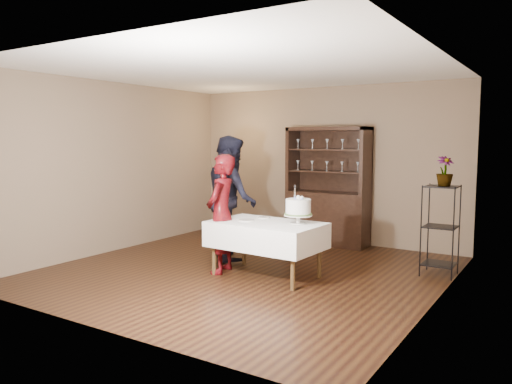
# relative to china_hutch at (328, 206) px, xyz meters

# --- Properties ---
(floor) EXTENTS (5.00, 5.00, 0.00)m
(floor) POSITION_rel_china_hutch_xyz_m (-0.20, -2.25, -0.66)
(floor) COLOR black
(floor) RESTS_ON ground
(ceiling) EXTENTS (5.00, 5.00, 0.00)m
(ceiling) POSITION_rel_china_hutch_xyz_m (-0.20, -2.25, 2.04)
(ceiling) COLOR white
(ceiling) RESTS_ON back_wall
(back_wall) EXTENTS (5.00, 0.02, 2.70)m
(back_wall) POSITION_rel_china_hutch_xyz_m (-0.20, 0.25, 0.69)
(back_wall) COLOR #73604A
(back_wall) RESTS_ON floor
(wall_left) EXTENTS (0.02, 5.00, 2.70)m
(wall_left) POSITION_rel_china_hutch_xyz_m (-2.70, -2.25, 0.69)
(wall_left) COLOR #73604A
(wall_left) RESTS_ON floor
(wall_right) EXTENTS (0.02, 5.00, 2.70)m
(wall_right) POSITION_rel_china_hutch_xyz_m (2.30, -2.25, 0.69)
(wall_right) COLOR #73604A
(wall_right) RESTS_ON floor
(china_hutch) EXTENTS (1.40, 0.48, 2.00)m
(china_hutch) POSITION_rel_china_hutch_xyz_m (0.00, 0.00, 0.00)
(china_hutch) COLOR black
(china_hutch) RESTS_ON floor
(plant_etagere) EXTENTS (0.42, 0.42, 1.20)m
(plant_etagere) POSITION_rel_china_hutch_xyz_m (2.08, -1.05, -0.01)
(plant_etagere) COLOR black
(plant_etagere) RESTS_ON floor
(cake_table) EXTENTS (1.48, 0.96, 0.72)m
(cake_table) POSITION_rel_china_hutch_xyz_m (0.17, -2.32, -0.12)
(cake_table) COLOR silver
(cake_table) RESTS_ON floor
(woman) EXTENTS (0.51, 0.66, 1.60)m
(woman) POSITION_rel_china_hutch_xyz_m (-0.44, -2.47, 0.13)
(woman) COLOR black
(woman) RESTS_ON floor
(man) EXTENTS (1.13, 1.13, 1.85)m
(man) POSITION_rel_china_hutch_xyz_m (-0.79, -1.74, 0.26)
(man) COLOR black
(man) RESTS_ON floor
(cake) EXTENTS (0.43, 0.43, 0.50)m
(cake) POSITION_rel_china_hutch_xyz_m (0.57, -2.19, 0.25)
(cake) COLOR silver
(cake) RESTS_ON cake_table
(plate_near) EXTENTS (0.25, 0.25, 0.01)m
(plate_near) POSITION_rel_china_hutch_xyz_m (-0.11, -2.36, 0.06)
(plate_near) COLOR silver
(plate_near) RESTS_ON cake_table
(plate_far) EXTENTS (0.21, 0.21, 0.01)m
(plate_far) POSITION_rel_china_hutch_xyz_m (-0.03, -2.05, 0.06)
(plate_far) COLOR silver
(plate_far) RESTS_ON cake_table
(potted_plant) EXTENTS (0.31, 0.31, 0.39)m
(potted_plant) POSITION_rel_china_hutch_xyz_m (2.11, -1.06, 0.72)
(potted_plant) COLOR #4C6E34
(potted_plant) RESTS_ON plant_etagere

